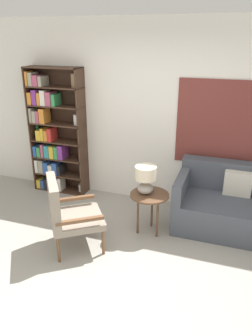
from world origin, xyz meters
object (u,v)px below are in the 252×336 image
Objects in this scene: table_lamp at (146,178)px; bookshelf at (53,135)px; armchair at (66,211)px; side_table at (149,199)px.

bookshelf is at bearing 156.57° from table_lamp.
armchair is 2.48× the size of table_lamp.
armchair is at bearing -139.87° from table_lamp.
armchair is 1.07m from side_table.
side_table is 0.29m from table_lamp.
bookshelf is at bearing 124.67° from armchair.
side_table is at bearing -22.87° from bookshelf.
bookshelf reaches higher than armchair.
armchair is at bearing -142.15° from side_table.
side_table is at bearing 37.85° from armchair.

